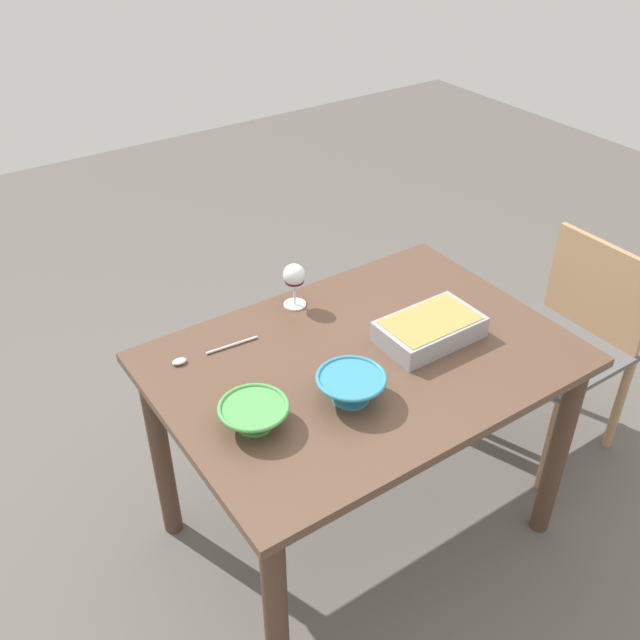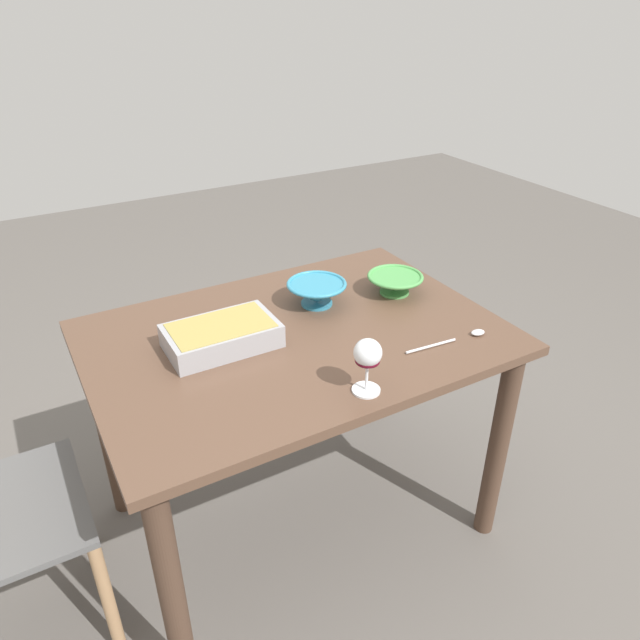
# 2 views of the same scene
# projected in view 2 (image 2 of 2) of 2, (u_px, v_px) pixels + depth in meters

# --- Properties ---
(ground_plane) EXTENTS (8.00, 8.00, 0.00)m
(ground_plane) POSITION_uv_depth(u_px,v_px,m) (300.00, 516.00, 2.16)
(ground_plane) COLOR #5B5651
(dining_table) EXTENTS (1.22, 0.86, 0.78)m
(dining_table) POSITION_uv_depth(u_px,v_px,m) (297.00, 368.00, 1.84)
(dining_table) COLOR brown
(dining_table) RESTS_ON ground_plane
(wine_glass) EXTENTS (0.07, 0.07, 0.15)m
(wine_glass) POSITION_uv_depth(u_px,v_px,m) (368.00, 357.00, 1.47)
(wine_glass) COLOR white
(wine_glass) RESTS_ON dining_table
(casserole_dish) EXTENTS (0.32, 0.19, 0.07)m
(casserole_dish) POSITION_uv_depth(u_px,v_px,m) (222.00, 334.00, 1.70)
(casserole_dish) COLOR #99999E
(casserole_dish) RESTS_ON dining_table
(mixing_bowl) EXTENTS (0.19, 0.19, 0.07)m
(mixing_bowl) POSITION_uv_depth(u_px,v_px,m) (395.00, 283.00, 1.99)
(mixing_bowl) COLOR #4C994C
(mixing_bowl) RESTS_ON dining_table
(small_bowl) EXTENTS (0.20, 0.20, 0.08)m
(small_bowl) POSITION_uv_depth(u_px,v_px,m) (317.00, 292.00, 1.92)
(small_bowl) COLOR teal
(small_bowl) RESTS_ON dining_table
(serving_spoon) EXTENTS (0.28, 0.04, 0.01)m
(serving_spoon) POSITION_uv_depth(u_px,v_px,m) (461.00, 337.00, 1.74)
(serving_spoon) COLOR silver
(serving_spoon) RESTS_ON dining_table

